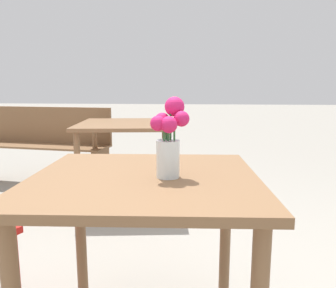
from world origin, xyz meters
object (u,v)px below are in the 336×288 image
(table_front, at_px, (145,207))
(table_back, at_px, (126,135))
(flower_vase, at_px, (169,142))
(bench_near, at_px, (43,143))

(table_front, height_order, table_back, table_front)
(flower_vase, height_order, table_back, flower_vase)
(bench_near, bearing_deg, flower_vase, -55.19)
(table_front, relative_size, table_back, 0.89)
(flower_vase, distance_m, bench_near, 2.85)
(table_front, distance_m, flower_vase, 0.26)
(bench_near, distance_m, table_back, 1.20)
(table_back, bearing_deg, bench_near, 153.26)
(bench_near, xyz_separation_m, table_back, (1.06, -0.53, 0.18))
(flower_vase, relative_size, bench_near, 0.18)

